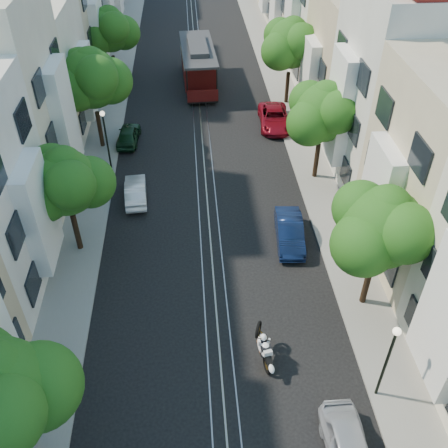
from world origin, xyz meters
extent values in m
plane|color=black|center=(0.00, 28.00, 0.00)|extent=(200.00, 200.00, 0.00)
cube|color=gray|center=(7.25, 28.00, 0.06)|extent=(2.50, 80.00, 0.12)
cube|color=gray|center=(-7.25, 28.00, 0.06)|extent=(2.50, 80.00, 0.12)
cube|color=gray|center=(-0.55, 28.00, 0.01)|extent=(0.06, 80.00, 0.02)
cube|color=gray|center=(0.00, 28.00, 0.01)|extent=(0.06, 80.00, 0.02)
cube|color=gray|center=(0.55, 28.00, 0.01)|extent=(0.06, 80.00, 0.02)
cube|color=tan|center=(0.00, 28.00, 0.00)|extent=(0.08, 80.00, 0.01)
cube|color=white|center=(8.20, 12.00, 4.20)|extent=(0.90, 3.04, 5.50)
cube|color=silver|center=(12.00, 20.00, 6.00)|extent=(7.00, 8.00, 12.00)
cube|color=white|center=(8.20, 20.00, 5.04)|extent=(0.90, 3.04, 6.60)
cube|color=#C6B28C|center=(12.00, 28.00, 4.50)|extent=(7.00, 8.00, 9.00)
cube|color=white|center=(8.20, 28.00, 3.78)|extent=(0.90, 3.04, 4.95)
cube|color=white|center=(12.00, 36.00, 5.25)|extent=(7.00, 8.00, 10.50)
cube|color=white|center=(8.20, 36.00, 4.41)|extent=(0.90, 3.04, 5.78)
cube|color=white|center=(-8.20, 12.00, 4.12)|extent=(0.90, 3.04, 5.39)
cube|color=white|center=(-8.20, 20.00, 4.94)|extent=(0.90, 3.04, 6.47)
cube|color=silver|center=(-12.00, 28.00, 4.41)|extent=(7.00, 8.00, 8.82)
cube|color=white|center=(-8.20, 28.00, 3.70)|extent=(0.90, 3.04, 4.85)
cube|color=beige|center=(-12.00, 36.00, 5.14)|extent=(7.00, 8.00, 10.29)
cube|color=white|center=(-8.20, 36.00, 4.32)|extent=(0.90, 3.04, 5.66)
cube|color=white|center=(-8.20, 44.00, 4.73)|extent=(0.90, 3.04, 6.20)
cylinder|color=black|center=(7.20, 9.00, 1.34)|extent=(0.30, 0.30, 2.45)
sphere|color=#235114|center=(7.20, 9.00, 4.81)|extent=(3.64, 3.64, 3.64)
sphere|color=#235114|center=(8.30, 9.50, 4.41)|extent=(2.91, 2.91, 2.91)
sphere|color=#235114|center=(6.25, 8.30, 4.51)|extent=(2.84, 2.84, 2.84)
sphere|color=#235114|center=(7.30, 9.10, 5.71)|extent=(2.18, 2.18, 2.18)
cylinder|color=black|center=(7.20, 20.00, 1.31)|extent=(0.30, 0.30, 2.38)
sphere|color=#235114|center=(7.20, 20.00, 4.68)|extent=(3.54, 3.54, 3.54)
sphere|color=#235114|center=(8.30, 20.50, 4.28)|extent=(2.83, 2.83, 2.83)
sphere|color=#235114|center=(6.25, 19.30, 4.38)|extent=(2.76, 2.76, 2.76)
sphere|color=#235114|center=(7.30, 20.10, 5.58)|extent=(2.12, 2.12, 2.12)
cylinder|color=black|center=(7.20, 31.00, 1.38)|extent=(0.30, 0.30, 2.52)
sphere|color=#235114|center=(7.20, 31.00, 4.94)|extent=(3.74, 3.74, 3.74)
sphere|color=#235114|center=(8.30, 31.50, 4.54)|extent=(3.00, 3.00, 3.00)
sphere|color=#235114|center=(6.25, 30.30, 4.64)|extent=(2.92, 2.92, 2.92)
sphere|color=#235114|center=(7.30, 31.10, 5.84)|extent=(2.25, 2.25, 2.25)
sphere|color=#235114|center=(-6.10, 2.50, 4.41)|extent=(2.91, 2.91, 2.91)
cylinder|color=black|center=(-7.20, 14.00, 1.26)|extent=(0.30, 0.30, 2.27)
sphere|color=#235114|center=(-7.20, 14.00, 4.47)|extent=(3.38, 3.38, 3.38)
sphere|color=#235114|center=(-6.10, 14.50, 4.07)|extent=(2.70, 2.70, 2.70)
sphere|color=#235114|center=(-8.15, 13.30, 4.17)|extent=(2.64, 2.64, 2.64)
sphere|color=#235114|center=(-7.10, 14.10, 5.38)|extent=(2.03, 2.03, 2.03)
cylinder|color=black|center=(-7.20, 25.00, 1.43)|extent=(0.30, 0.30, 2.62)
sphere|color=#235114|center=(-7.20, 25.00, 5.14)|extent=(3.90, 3.90, 3.90)
sphere|color=#235114|center=(-6.10, 25.50, 4.74)|extent=(3.12, 3.12, 3.12)
sphere|color=#235114|center=(-8.15, 24.30, 4.84)|extent=(3.04, 3.04, 3.04)
sphere|color=#235114|center=(-7.10, 25.10, 6.04)|extent=(2.34, 2.34, 2.34)
cylinder|color=black|center=(-7.20, 36.00, 1.31)|extent=(0.30, 0.30, 2.38)
sphere|color=#235114|center=(-7.20, 36.00, 4.68)|extent=(3.54, 3.54, 3.54)
sphere|color=#235114|center=(-6.10, 36.50, 4.28)|extent=(2.83, 2.83, 2.83)
sphere|color=#235114|center=(-8.15, 35.30, 4.38)|extent=(2.76, 2.76, 2.76)
sphere|color=#235114|center=(-7.10, 36.10, 5.58)|extent=(2.12, 2.12, 2.12)
cylinder|color=black|center=(6.30, 4.00, 2.12)|extent=(0.12, 0.12, 4.00)
sphere|color=#FFF2CC|center=(6.30, 4.00, 4.12)|extent=(0.32, 0.32, 0.32)
cylinder|color=black|center=(-6.30, 22.00, 2.12)|extent=(0.12, 0.12, 4.00)
sphere|color=#FFF2CC|center=(-6.30, 22.00, 4.12)|extent=(0.32, 0.32, 0.32)
torus|color=black|center=(1.98, 5.52, 0.34)|extent=(0.32, 0.85, 0.83)
torus|color=black|center=(1.73, 6.80, 1.15)|extent=(0.42, 0.81, 0.81)
ellipsoid|color=white|center=(1.86, 6.09, 0.93)|extent=(0.70, 1.21, 1.01)
ellipsoid|color=white|center=(1.92, 5.81, 1.13)|extent=(0.52, 0.69, 0.57)
cube|color=black|center=(2.01, 5.37, 0.88)|extent=(0.34, 0.61, 0.42)
cube|color=silver|center=(1.93, 5.78, 1.12)|extent=(0.48, 0.67, 0.25)
sphere|color=black|center=(1.86, 6.13, 1.22)|extent=(0.29, 0.29, 0.29)
cube|color=black|center=(0.10, 35.13, 0.49)|extent=(2.89, 8.85, 0.33)
cube|color=#490D0C|center=(0.10, 35.13, 1.80)|extent=(2.86, 5.58, 2.63)
cube|color=beige|center=(0.10, 35.13, 2.79)|extent=(2.92, 5.63, 0.66)
cube|color=#2D2D30|center=(0.10, 35.13, 3.23)|extent=(3.11, 8.86, 0.20)
cube|color=#2D2D30|center=(0.10, 35.13, 3.50)|extent=(1.74, 4.98, 0.38)
imported|color=#0C183C|center=(4.40, 13.80, 0.67)|extent=(1.72, 4.15, 1.34)
imported|color=maroon|center=(5.60, 27.20, 0.66)|extent=(2.42, 4.88, 1.33)
imported|color=silver|center=(-4.40, 18.46, 0.60)|extent=(1.54, 3.70, 1.19)
imported|color=#13311C|center=(-5.35, 25.51, 0.62)|extent=(1.72, 3.74, 1.24)
camera|label=1|loc=(-0.82, -6.96, 18.62)|focal=40.00mm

